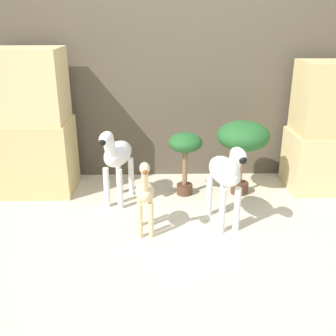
# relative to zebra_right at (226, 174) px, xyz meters

# --- Properties ---
(ground_plane) EXTENTS (14.00, 14.00, 0.00)m
(ground_plane) POSITION_rel_zebra_right_xyz_m (-0.30, -0.19, -0.44)
(ground_plane) COLOR beige
(wall_back) EXTENTS (6.40, 0.08, 2.20)m
(wall_back) POSITION_rel_zebra_right_xyz_m (-0.30, 1.12, 0.66)
(wall_back) COLOR brown
(wall_back) RESTS_ON ground_plane
(rock_pillar_left) EXTENTS (0.70, 0.52, 1.32)m
(rock_pillar_left) POSITION_rel_zebra_right_xyz_m (-1.68, 0.72, 0.20)
(rock_pillar_left) COLOR #D1B775
(rock_pillar_left) RESTS_ON ground_plane
(rock_pillar_right) EXTENTS (0.70, 0.52, 1.20)m
(rock_pillar_right) POSITION_rel_zebra_right_xyz_m (1.08, 0.72, 0.14)
(rock_pillar_right) COLOR #DBC184
(rock_pillar_right) RESTS_ON ground_plane
(zebra_right) EXTENTS (0.29, 0.56, 0.71)m
(zebra_right) POSITION_rel_zebra_right_xyz_m (0.00, 0.00, 0.00)
(zebra_right) COLOR white
(zebra_right) RESTS_ON ground_plane
(zebra_left) EXTENTS (0.31, 0.56, 0.71)m
(zebra_left) POSITION_rel_zebra_right_xyz_m (-0.88, 0.43, 0.00)
(zebra_left) COLOR white
(zebra_left) RESTS_ON ground_plane
(giraffe_figurine) EXTENTS (0.15, 0.39, 0.64)m
(giraffe_figurine) POSITION_rel_zebra_right_xyz_m (-0.62, -0.12, -0.11)
(giraffe_figurine) COLOR beige
(giraffe_figurine) RESTS_ON ground_plane
(potted_palm_front) EXTENTS (0.31, 0.31, 0.59)m
(potted_palm_front) POSITION_rel_zebra_right_xyz_m (-0.28, 0.59, 0.01)
(potted_palm_front) COLOR #513323
(potted_palm_front) RESTS_ON ground_plane
(potted_palm_back) EXTENTS (0.48, 0.48, 0.69)m
(potted_palm_back) POSITION_rel_zebra_right_xyz_m (0.25, 0.60, 0.10)
(potted_palm_back) COLOR #513323
(potted_palm_back) RESTS_ON ground_plane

